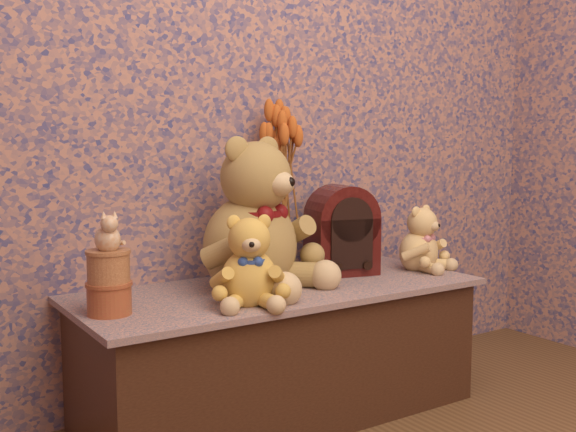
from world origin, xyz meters
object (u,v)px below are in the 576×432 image
Objects in this scene: teddy_large at (250,207)px; teddy_medium at (249,256)px; ceramic_vase at (281,250)px; cat_figurine at (107,230)px; teddy_small at (419,235)px; cathedral_radio at (342,229)px; biscuit_tin_lower at (109,299)px.

teddy_medium is at bearing -144.33° from teddy_large.
cat_figurine reaches higher than ceramic_vase.
teddy_small is 0.80× the size of cathedral_radio.
teddy_medium reaches higher than ceramic_vase.
ceramic_vase is at bearing 22.35° from cat_figurine.
cathedral_radio reaches higher than biscuit_tin_lower.
teddy_medium is 0.41m from cat_figurine.
cat_figurine is at bearing 0.00° from biscuit_tin_lower.
teddy_medium is 0.56m from cathedral_radio.
teddy_large reaches higher than teddy_medium.
teddy_medium is (-0.12, -0.20, -0.12)m from teddy_large.
teddy_large reaches higher than cat_figurine.
teddy_small is at bearing 33.11° from teddy_medium.
cathedral_radio is 1.78× the size of ceramic_vase.
ceramic_vase is (-0.20, 0.09, -0.07)m from cathedral_radio.
teddy_large is at bearing 16.27° from cat_figurine.
teddy_large is 4.63× the size of cat_figurine.
cat_figurine is at bearing 161.74° from teddy_small.
teddy_large is 0.51m from cat_figurine.
teddy_small is (0.68, -0.08, -0.14)m from teddy_large.
ceramic_vase is at bearing 16.32° from biscuit_tin_lower.
biscuit_tin_lower is 1.06× the size of cat_figurine.
teddy_small is at bearing 0.66° from biscuit_tin_lower.
teddy_medium is 1.58× the size of ceramic_vase.
teddy_large is 2.06× the size of teddy_small.
cat_figurine is at bearing -170.93° from teddy_medium.
teddy_small is 1.19m from cat_figurine.
teddy_large is 0.56m from biscuit_tin_lower.
cathedral_radio is 0.23m from ceramic_vase.
teddy_large is 0.28m from ceramic_vase.
cathedral_radio is 2.65× the size of biscuit_tin_lower.
teddy_large reaches higher than teddy_small.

